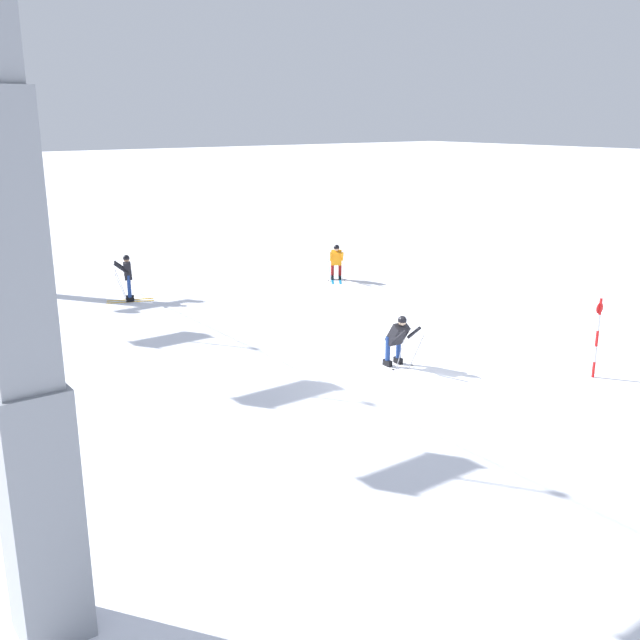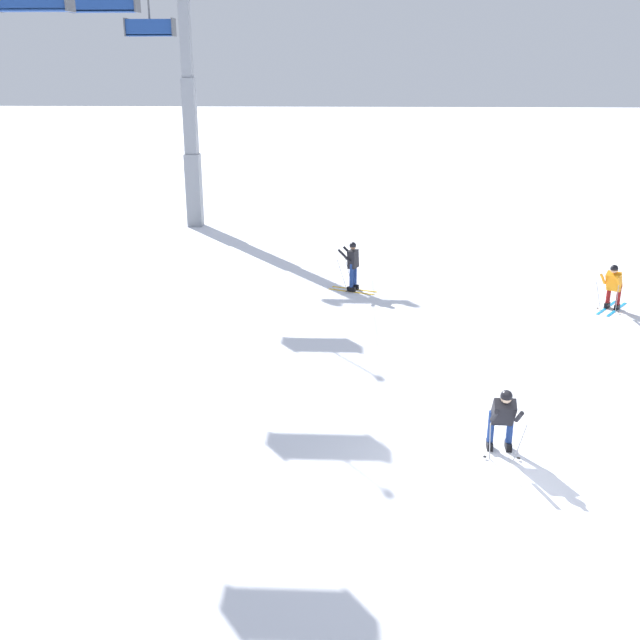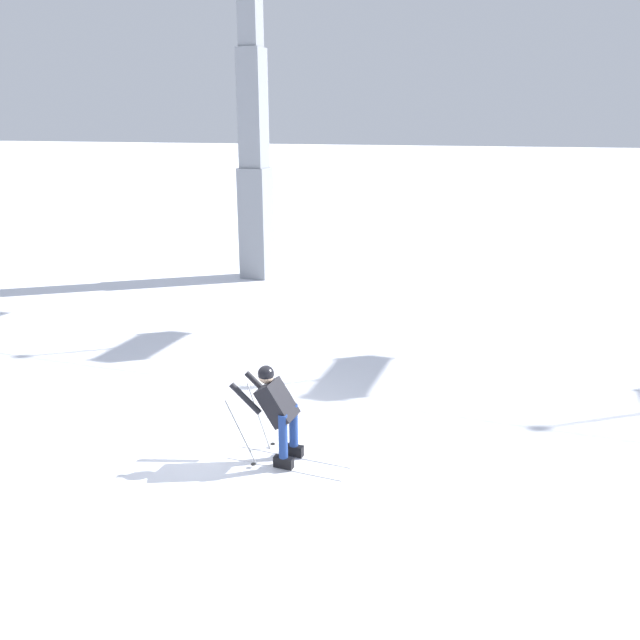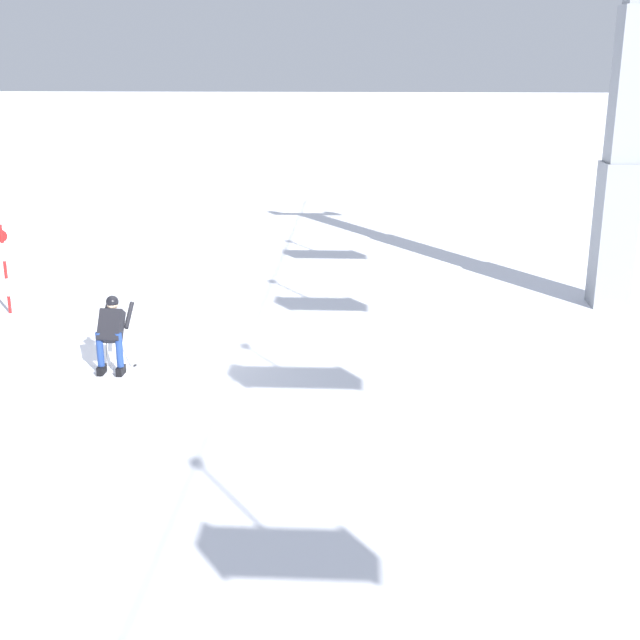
{
  "view_description": "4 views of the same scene",
  "coord_description": "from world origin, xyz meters",
  "px_view_note": "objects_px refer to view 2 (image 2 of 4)",
  "views": [
    {
      "loc": [
        -12.5,
        12.1,
        6.43
      ],
      "look_at": [
        1.48,
        1.79,
        1.52
      ],
      "focal_mm": 40.57,
      "sensor_mm": 36.0,
      "label": 1
    },
    {
      "loc": [
        -12.11,
        2.62,
        7.25
      ],
      "look_at": [
        1.85,
        3.27,
        2.41
      ],
      "focal_mm": 41.33,
      "sensor_mm": 36.0,
      "label": 2
    },
    {
      "loc": [
        4.15,
        -8.01,
        4.7
      ],
      "look_at": [
        0.51,
        2.76,
        1.18
      ],
      "focal_mm": 36.01,
      "sensor_mm": 36.0,
      "label": 3
    },
    {
      "loc": [
        15.31,
        4.32,
        5.67
      ],
      "look_at": [
        0.76,
        3.55,
        1.04
      ],
      "focal_mm": 46.61,
      "sensor_mm": 36.0,
      "label": 4
    }
  ],
  "objects_px": {
    "skier_carving_main": "(503,416)",
    "chairlift_seat_fourth": "(150,26)",
    "chairlift_seat_middle": "(102,2)",
    "skier_distant_downhill": "(614,284)",
    "skier_distant_uphill": "(353,263)",
    "lift_tower_far": "(191,129)"
  },
  "relations": [
    {
      "from": "chairlift_seat_middle",
      "to": "skier_distant_uphill",
      "type": "height_order",
      "value": "chairlift_seat_middle"
    },
    {
      "from": "skier_distant_uphill",
      "to": "skier_distant_downhill",
      "type": "xyz_separation_m",
      "value": [
        -1.73,
        -8.1,
        -0.12
      ]
    },
    {
      "from": "chairlift_seat_fourth",
      "to": "skier_distant_downhill",
      "type": "distance_m",
      "value": 18.51
    },
    {
      "from": "skier_carving_main",
      "to": "chairlift_seat_fourth",
      "type": "distance_m",
      "value": 20.26
    },
    {
      "from": "chairlift_seat_middle",
      "to": "skier_distant_uphill",
      "type": "distance_m",
      "value": 11.05
    },
    {
      "from": "chairlift_seat_middle",
      "to": "skier_distant_downhill",
      "type": "bearing_deg",
      "value": -93.81
    },
    {
      "from": "skier_distant_uphill",
      "to": "chairlift_seat_middle",
      "type": "bearing_deg",
      "value": 95.25
    },
    {
      "from": "chairlift_seat_middle",
      "to": "chairlift_seat_fourth",
      "type": "relative_size",
      "value": 0.9
    },
    {
      "from": "skier_carving_main",
      "to": "chairlift_seat_fourth",
      "type": "relative_size",
      "value": 0.77
    },
    {
      "from": "skier_carving_main",
      "to": "chairlift_seat_fourth",
      "type": "xyz_separation_m",
      "value": [
        15.48,
        10.5,
        7.78
      ]
    },
    {
      "from": "lift_tower_far",
      "to": "chairlift_seat_fourth",
      "type": "xyz_separation_m",
      "value": [
        -5.94,
        0.0,
        4.09
      ]
    },
    {
      "from": "skier_carving_main",
      "to": "chairlift_seat_middle",
      "type": "xyz_separation_m",
      "value": [
        10.34,
        10.5,
        8.21
      ]
    },
    {
      "from": "skier_carving_main",
      "to": "chairlift_seat_fourth",
      "type": "bearing_deg",
      "value": 34.14
    },
    {
      "from": "chairlift_seat_middle",
      "to": "skier_distant_uphill",
      "type": "xyz_separation_m",
      "value": [
        0.69,
        -7.53,
        -8.06
      ]
    },
    {
      "from": "chairlift_seat_middle",
      "to": "skier_distant_uphill",
      "type": "bearing_deg",
      "value": -84.75
    },
    {
      "from": "chairlift_seat_middle",
      "to": "skier_distant_downhill",
      "type": "relative_size",
      "value": 1.26
    },
    {
      "from": "chairlift_seat_fourth",
      "to": "skier_distant_downhill",
      "type": "relative_size",
      "value": 1.41
    },
    {
      "from": "chairlift_seat_fourth",
      "to": "chairlift_seat_middle",
      "type": "bearing_deg",
      "value": -180.0
    },
    {
      "from": "chairlift_seat_fourth",
      "to": "skier_distant_uphill",
      "type": "relative_size",
      "value": 1.36
    },
    {
      "from": "skier_distant_uphill",
      "to": "lift_tower_far",
      "type": "bearing_deg",
      "value": 35.93
    },
    {
      "from": "skier_carving_main",
      "to": "skier_distant_uphill",
      "type": "relative_size",
      "value": 1.05
    },
    {
      "from": "chairlift_seat_fourth",
      "to": "skier_distant_uphill",
      "type": "distance_m",
      "value": 11.61
    }
  ]
}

